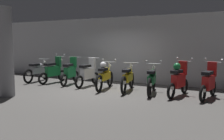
{
  "coord_description": "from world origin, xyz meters",
  "views": [
    {
      "loc": [
        4.46,
        -7.69,
        1.79
      ],
      "look_at": [
        0.25,
        0.5,
        0.75
      ],
      "focal_mm": 38.47,
      "sensor_mm": 36.0,
      "label": 1
    }
  ],
  "objects_px": {
    "motorbike_slot_2": "(70,72)",
    "motorbike_slot_8": "(209,82)",
    "support_pillar": "(5,52)",
    "motorbike_slot_1": "(54,71)",
    "motorbike_slot_6": "(152,80)",
    "motorbike_slot_0": "(38,71)",
    "motorbike_slot_5": "(128,78)",
    "motorbike_slot_7": "(179,80)",
    "motorbike_slot_3": "(88,74)",
    "motorbike_slot_4": "(105,76)"
  },
  "relations": [
    {
      "from": "motorbike_slot_1",
      "to": "motorbike_slot_5",
      "type": "relative_size",
      "value": 0.87
    },
    {
      "from": "motorbike_slot_6",
      "to": "support_pillar",
      "type": "relative_size",
      "value": 0.65
    },
    {
      "from": "motorbike_slot_4",
      "to": "support_pillar",
      "type": "height_order",
      "value": "support_pillar"
    },
    {
      "from": "motorbike_slot_0",
      "to": "motorbike_slot_3",
      "type": "xyz_separation_m",
      "value": [
        2.81,
        -0.0,
        0.03
      ]
    },
    {
      "from": "motorbike_slot_2",
      "to": "support_pillar",
      "type": "bearing_deg",
      "value": -98.66
    },
    {
      "from": "motorbike_slot_2",
      "to": "support_pillar",
      "type": "xyz_separation_m",
      "value": [
        -0.44,
        -2.91,
        0.96
      ]
    },
    {
      "from": "motorbike_slot_0",
      "to": "motorbike_slot_3",
      "type": "bearing_deg",
      "value": -0.05
    },
    {
      "from": "motorbike_slot_5",
      "to": "motorbike_slot_7",
      "type": "distance_m",
      "value": 1.88
    },
    {
      "from": "motorbike_slot_3",
      "to": "motorbike_slot_8",
      "type": "xyz_separation_m",
      "value": [
        4.68,
        -0.12,
        0.0
      ]
    },
    {
      "from": "motorbike_slot_8",
      "to": "support_pillar",
      "type": "bearing_deg",
      "value": -155.75
    },
    {
      "from": "motorbike_slot_5",
      "to": "motorbike_slot_1",
      "type": "bearing_deg",
      "value": 177.25
    },
    {
      "from": "motorbike_slot_2",
      "to": "motorbike_slot_4",
      "type": "bearing_deg",
      "value": -8.92
    },
    {
      "from": "motorbike_slot_3",
      "to": "motorbike_slot_4",
      "type": "relative_size",
      "value": 0.87
    },
    {
      "from": "motorbike_slot_1",
      "to": "support_pillar",
      "type": "distance_m",
      "value": 3.08
    },
    {
      "from": "motorbike_slot_0",
      "to": "motorbike_slot_8",
      "type": "bearing_deg",
      "value": -0.97
    },
    {
      "from": "motorbike_slot_7",
      "to": "support_pillar",
      "type": "bearing_deg",
      "value": -152.63
    },
    {
      "from": "motorbike_slot_3",
      "to": "motorbike_slot_5",
      "type": "height_order",
      "value": "motorbike_slot_3"
    },
    {
      "from": "motorbike_slot_5",
      "to": "motorbike_slot_6",
      "type": "relative_size",
      "value": 1.0
    },
    {
      "from": "support_pillar",
      "to": "motorbike_slot_5",
      "type": "bearing_deg",
      "value": 39.78
    },
    {
      "from": "motorbike_slot_4",
      "to": "support_pillar",
      "type": "relative_size",
      "value": 0.65
    },
    {
      "from": "motorbike_slot_0",
      "to": "motorbike_slot_2",
      "type": "height_order",
      "value": "motorbike_slot_2"
    },
    {
      "from": "motorbike_slot_8",
      "to": "support_pillar",
      "type": "height_order",
      "value": "support_pillar"
    },
    {
      "from": "motorbike_slot_1",
      "to": "motorbike_slot_6",
      "type": "xyz_separation_m",
      "value": [
        4.67,
        -0.21,
        -0.04
      ]
    },
    {
      "from": "motorbike_slot_1",
      "to": "motorbike_slot_5",
      "type": "bearing_deg",
      "value": -2.75
    },
    {
      "from": "motorbike_slot_2",
      "to": "motorbike_slot_8",
      "type": "bearing_deg",
      "value": -1.75
    },
    {
      "from": "motorbike_slot_4",
      "to": "motorbike_slot_5",
      "type": "xyz_separation_m",
      "value": [
        0.93,
        0.09,
        -0.04
      ]
    },
    {
      "from": "motorbike_slot_3",
      "to": "support_pillar",
      "type": "distance_m",
      "value": 3.32
    },
    {
      "from": "motorbike_slot_0",
      "to": "motorbike_slot_1",
      "type": "relative_size",
      "value": 1.16
    },
    {
      "from": "motorbike_slot_0",
      "to": "motorbike_slot_7",
      "type": "height_order",
      "value": "motorbike_slot_7"
    },
    {
      "from": "motorbike_slot_1",
      "to": "motorbike_slot_7",
      "type": "xyz_separation_m",
      "value": [
        5.61,
        -0.23,
        0.04
      ]
    },
    {
      "from": "motorbike_slot_1",
      "to": "motorbike_slot_8",
      "type": "bearing_deg",
      "value": -1.33
    },
    {
      "from": "motorbike_slot_5",
      "to": "motorbike_slot_6",
      "type": "distance_m",
      "value": 0.94
    },
    {
      "from": "motorbike_slot_0",
      "to": "motorbike_slot_7",
      "type": "bearing_deg",
      "value": -1.79
    },
    {
      "from": "motorbike_slot_2",
      "to": "motorbike_slot_3",
      "type": "relative_size",
      "value": 0.99
    },
    {
      "from": "motorbike_slot_5",
      "to": "motorbike_slot_2",
      "type": "bearing_deg",
      "value": 175.94
    },
    {
      "from": "motorbike_slot_5",
      "to": "support_pillar",
      "type": "xyz_separation_m",
      "value": [
        -3.25,
        -2.71,
        0.99
      ]
    },
    {
      "from": "motorbike_slot_0",
      "to": "motorbike_slot_4",
      "type": "relative_size",
      "value": 1.0
    },
    {
      "from": "motorbike_slot_1",
      "to": "support_pillar",
      "type": "height_order",
      "value": "support_pillar"
    },
    {
      "from": "motorbike_slot_3",
      "to": "motorbike_slot_7",
      "type": "distance_m",
      "value": 3.75
    },
    {
      "from": "motorbike_slot_1",
      "to": "motorbike_slot_2",
      "type": "xyz_separation_m",
      "value": [
        0.92,
        0.02,
        -0.0
      ]
    },
    {
      "from": "motorbike_slot_2",
      "to": "motorbike_slot_7",
      "type": "bearing_deg",
      "value": -3.06
    },
    {
      "from": "motorbike_slot_2",
      "to": "motorbike_slot_5",
      "type": "relative_size",
      "value": 0.86
    },
    {
      "from": "motorbike_slot_5",
      "to": "support_pillar",
      "type": "height_order",
      "value": "support_pillar"
    },
    {
      "from": "motorbike_slot_5",
      "to": "motorbike_slot_6",
      "type": "xyz_separation_m",
      "value": [
        0.93,
        -0.03,
        0.0
      ]
    },
    {
      "from": "motorbike_slot_4",
      "to": "motorbike_slot_5",
      "type": "height_order",
      "value": "motorbike_slot_4"
    },
    {
      "from": "motorbike_slot_7",
      "to": "support_pillar",
      "type": "xyz_separation_m",
      "value": [
        -5.13,
        -2.66,
        0.92
      ]
    },
    {
      "from": "motorbike_slot_1",
      "to": "motorbike_slot_5",
      "type": "height_order",
      "value": "motorbike_slot_1"
    },
    {
      "from": "motorbike_slot_2",
      "to": "motorbike_slot_6",
      "type": "distance_m",
      "value": 3.75
    },
    {
      "from": "motorbike_slot_0",
      "to": "motorbike_slot_1",
      "type": "xyz_separation_m",
      "value": [
        0.94,
        0.03,
        0.04
      ]
    },
    {
      "from": "motorbike_slot_3",
      "to": "motorbike_slot_1",
      "type": "bearing_deg",
      "value": 179.15
    }
  ]
}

